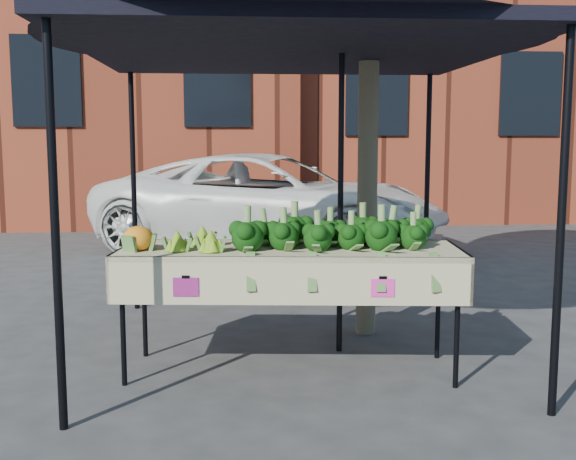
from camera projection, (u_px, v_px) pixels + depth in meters
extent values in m
plane|color=#2E2E31|center=(259.00, 377.00, 4.85)|extent=(90.00, 90.00, 0.00)
cube|color=beige|center=(290.00, 310.00, 4.92)|extent=(2.46, 1.01, 0.90)
cube|color=#F22D8C|center=(190.00, 289.00, 4.44)|extent=(0.17, 0.01, 0.12)
cube|color=#F62EAE|center=(387.00, 286.00, 4.53)|extent=(0.17, 0.01, 0.12)
ellipsoid|color=black|center=(335.00, 228.00, 4.90)|extent=(1.48, 0.58, 0.27)
ellipsoid|color=#81A520|center=(195.00, 234.00, 4.79)|extent=(0.44, 0.48, 0.21)
ellipsoid|color=orange|center=(138.00, 237.00, 4.73)|extent=(0.21, 0.21, 0.19)
imported|color=white|center=(271.00, 74.00, 10.14)|extent=(2.26, 2.79, 5.25)
cube|color=maroon|center=(25.00, 16.00, 15.79)|extent=(12.00, 8.00, 9.00)
cube|color=maroon|center=(524.00, 36.00, 17.16)|extent=(12.00, 8.00, 8.50)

